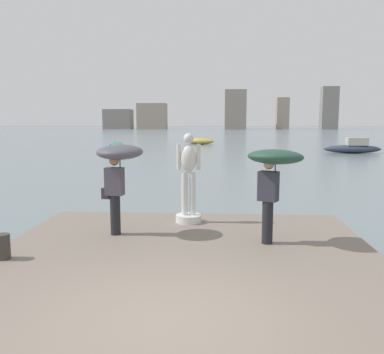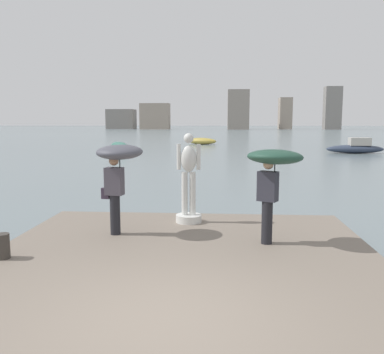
{
  "view_description": "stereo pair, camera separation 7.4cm",
  "coord_description": "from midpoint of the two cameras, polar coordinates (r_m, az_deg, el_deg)",
  "views": [
    {
      "loc": [
        0.62,
        -5.0,
        2.88
      ],
      "look_at": [
        0.0,
        4.86,
        1.55
      ],
      "focal_mm": 39.19,
      "sensor_mm": 36.0,
      "label": 1
    },
    {
      "loc": [
        0.7,
        -5.0,
        2.88
      ],
      "look_at": [
        0.0,
        4.86,
        1.55
      ],
      "focal_mm": 39.19,
      "sensor_mm": 36.0,
      "label": 2
    }
  ],
  "objects": [
    {
      "name": "ground_plane",
      "position": [
        45.1,
        3.2,
        4.01
      ],
      "size": [
        400.0,
        400.0,
        0.0
      ],
      "primitive_type": "plane",
      "color": "slate"
    },
    {
      "name": "boat_far",
      "position": [
        51.36,
        1.38,
        4.91
      ],
      "size": [
        4.11,
        2.92,
        0.79
      ],
      "color": "#B2993D",
      "rests_on": "ground"
    },
    {
      "name": "mooring_bollard",
      "position": [
        8.4,
        -24.16,
        -8.58
      ],
      "size": [
        0.26,
        0.26,
        0.46
      ],
      "primitive_type": "cylinder",
      "color": "#38332D",
      "rests_on": "pier"
    },
    {
      "name": "onlooker_right",
      "position": [
        8.46,
        11.25,
        1.39
      ],
      "size": [
        1.5,
        1.5,
        1.95
      ],
      "color": "black",
      "rests_on": "pier"
    },
    {
      "name": "pier",
      "position": [
        7.08,
        -1.65,
        -14.58
      ],
      "size": [
        7.36,
        9.05,
        0.4
      ],
      "primitive_type": "cube",
      "color": "slate",
      "rests_on": "ground"
    },
    {
      "name": "boat_rightward",
      "position": [
        39.95,
        21.46,
        3.74
      ],
      "size": [
        5.02,
        1.58,
        1.39
      ],
      "color": "#2D384C",
      "rests_on": "ground"
    },
    {
      "name": "statue_white_figure",
      "position": [
        10.21,
        -0.25,
        -1.27
      ],
      "size": [
        0.63,
        0.63,
        2.19
      ],
      "color": "silver",
      "rests_on": "pier"
    },
    {
      "name": "distant_skyline",
      "position": [
        142.55,
        3.1,
        8.64
      ],
      "size": [
        78.57,
        12.11,
        13.87
      ],
      "color": "gray",
      "rests_on": "ground"
    },
    {
      "name": "onlooker_left",
      "position": [
        9.16,
        -9.79,
        1.89
      ],
      "size": [
        1.16,
        1.16,
        1.99
      ],
      "color": "black",
      "rests_on": "pier"
    },
    {
      "name": "boat_mid",
      "position": [
        40.45,
        -9.79,
        4.11
      ],
      "size": [
        3.18,
        4.47,
        0.88
      ],
      "color": "#336B5B",
      "rests_on": "ground"
    }
  ]
}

